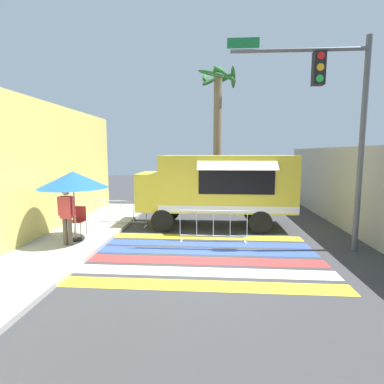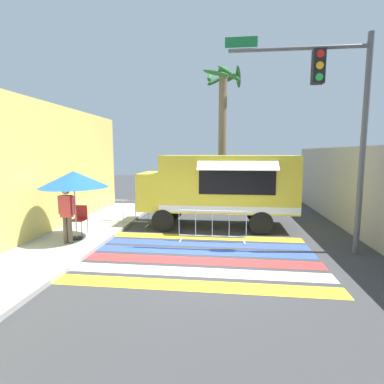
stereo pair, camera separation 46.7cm
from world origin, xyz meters
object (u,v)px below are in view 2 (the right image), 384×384
Objects in this scene: patio_umbrella at (74,179)px; barricade_front at (212,226)px; barricade_side at (123,213)px; folding_chair at (80,217)px; vendor_person at (67,211)px; palm_tree at (223,118)px; food_truck at (216,185)px; traffic_signal_pole at (338,107)px.

barricade_front is (4.34, 0.62, -1.53)m from patio_umbrella.
folding_chair is at bearing -118.00° from barricade_side.
vendor_person is 0.24× the size of palm_tree.
patio_umbrella is at bearing -61.23° from folding_chair.
barricade_front is (-0.04, -2.07, -1.13)m from food_truck.
barricade_front is at bearing 10.66° from folding_chair.
patio_umbrella is 0.30× the size of palm_tree.
barricade_side is (0.92, 1.73, -0.19)m from folding_chair.
palm_tree is (0.18, 6.56, 4.14)m from barricade_front.
barricade_side is (-3.67, -0.31, -1.14)m from food_truck.
traffic_signal_pole is at bearing 6.55° from folding_chair.
palm_tree reaches higher than barricade_side.
palm_tree is at bearing 88.41° from barricade_front.
traffic_signal_pole is 7.89m from palm_tree.
palm_tree reaches higher than barricade_front.
food_truck is 5.11m from folding_chair.
vendor_person is (-7.83, -0.48, -3.02)m from traffic_signal_pole.
food_truck is 2.68× the size of barricade_front.
food_truck is 3.85m from barricade_side.
barricade_front is at bearing 16.43° from vendor_person.
palm_tree is (4.55, 7.63, 3.54)m from vendor_person.
traffic_signal_pole is 3.48× the size of vendor_person.
traffic_signal_pole reaches higher than barricade_front.
folding_chair is at bearing 175.61° from traffic_signal_pole.
folding_chair is 0.44× the size of barricade_front.
folding_chair is (-4.59, -2.05, -0.94)m from food_truck.
vendor_person is at bearing -176.52° from traffic_signal_pole.
barricade_front is (4.37, 1.07, -0.60)m from vendor_person.
vendor_person is at bearing -166.28° from barricade_front.
barricade_side is (0.71, 2.37, -1.53)m from patio_umbrella.
traffic_signal_pole is 8.29m from barricade_side.
food_truck is 5.41m from palm_tree.
barricade_side is 0.28× the size of palm_tree.
barricade_front is at bearing 8.15° from patio_umbrella.
palm_tree reaches higher than food_truck.
patio_umbrella is at bearing -122.16° from palm_tree.
food_truck is at bearing 4.89° from barricade_side.
folding_chair is (-8.00, 0.61, -3.43)m from traffic_signal_pole.
traffic_signal_pole reaches higher than vendor_person.
barricade_front is 0.30× the size of palm_tree.
food_truck is at bearing 142.08° from traffic_signal_pole.
barricade_side is at bearing -128.34° from palm_tree.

